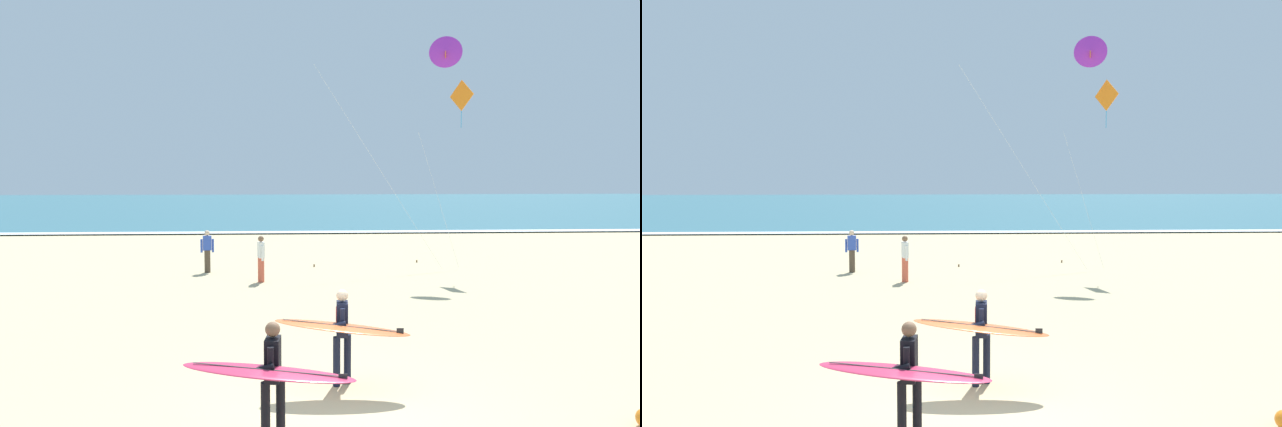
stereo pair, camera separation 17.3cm
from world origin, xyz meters
TOP-DOWN VIEW (x-y plane):
  - ground_plane at (0.00, 0.00)m, footprint 160.00×160.00m
  - ocean_water at (0.00, 56.03)m, footprint 160.00×60.00m
  - shoreline_foam at (0.00, 26.33)m, footprint 160.00×1.20m
  - surfer_lead at (0.13, 0.82)m, footprint 2.36×1.02m
  - surfer_trailing at (-1.04, -1.30)m, footprint 2.35×1.02m
  - kite_diamond_amber_near at (5.72, 12.74)m, footprint 1.53×2.47m
  - kite_delta_violet_high at (5.00, 12.32)m, footprint 5.44×1.80m
  - bystander_white_top at (-1.72, 10.67)m, footprint 0.27×0.48m
  - bystander_blue_top at (-3.81, 12.68)m, footprint 0.50×0.22m

SIDE VIEW (x-z plane):
  - ground_plane at x=0.00m, z-range 0.00..0.00m
  - ocean_water at x=0.00m, z-range 0.00..0.08m
  - shoreline_foam at x=0.00m, z-range 0.08..0.09m
  - bystander_white_top at x=-1.72m, z-range 0.02..1.61m
  - bystander_blue_top at x=-3.81m, z-range 0.02..1.61m
  - surfer_trailing at x=-1.04m, z-range 0.20..1.90m
  - surfer_lead at x=0.13m, z-range 0.20..1.90m
  - kite_diamond_amber_near at x=5.72m, z-range 2.80..10.01m
  - kite_delta_violet_high at x=5.00m, z-range 3.75..12.54m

